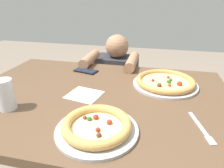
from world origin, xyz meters
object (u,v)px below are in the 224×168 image
at_px(pizza_far, 165,82).
at_px(pizza_near, 97,126).
at_px(water_cup_clear, 6,94).
at_px(cell_phone, 86,71).
at_px(fork, 202,129).
at_px(diner_seated, 116,91).

bearing_deg(pizza_far, pizza_near, -117.81).
xyz_separation_m(water_cup_clear, cell_phone, (0.18, 0.52, -0.07)).
bearing_deg(pizza_near, water_cup_clear, 171.11).
height_order(pizza_near, fork, pizza_near).
bearing_deg(diner_seated, cell_phone, -108.09).
bearing_deg(water_cup_clear, pizza_far, 31.07).
bearing_deg(pizza_far, cell_phone, 167.96).
xyz_separation_m(pizza_far, water_cup_clear, (-0.68, -0.41, 0.05)).
bearing_deg(fork, pizza_far, 109.26).
bearing_deg(cell_phone, fork, -37.29).
xyz_separation_m(water_cup_clear, fork, (0.81, 0.03, -0.07)).
height_order(cell_phone, diner_seated, diner_seated).
bearing_deg(fork, diner_seated, 120.27).
bearing_deg(diner_seated, pizza_near, -82.66).
xyz_separation_m(pizza_far, diner_seated, (-0.38, 0.49, -0.34)).
xyz_separation_m(pizza_near, diner_seated, (-0.12, 0.97, -0.34)).
bearing_deg(diner_seated, pizza_far, -52.71).
relative_size(pizza_near, cell_phone, 1.88).
distance_m(pizza_far, water_cup_clear, 0.79).
relative_size(cell_phone, diner_seated, 0.18).
distance_m(pizza_near, water_cup_clear, 0.44).
xyz_separation_m(water_cup_clear, diner_seated, (0.30, 0.90, -0.39)).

